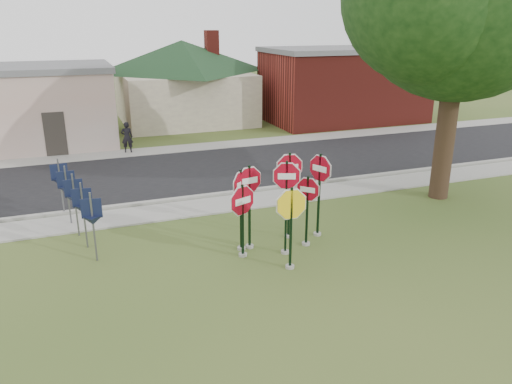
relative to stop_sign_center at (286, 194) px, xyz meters
name	(u,v)px	position (x,y,z in m)	size (l,w,h in m)	color
ground	(298,270)	(-0.09, -1.07, -1.79)	(120.00, 120.00, 0.00)	#37521E
sidewalk_near	(234,203)	(-0.09, 4.43, -1.76)	(60.00, 1.60, 0.06)	gray
road	(202,171)	(-0.09, 8.93, -1.77)	(60.00, 7.00, 0.04)	black
sidewalk_far	(181,149)	(-0.09, 13.23, -1.76)	(60.00, 1.60, 0.06)	gray
curb	(226,194)	(-0.09, 5.43, -1.72)	(60.00, 0.20, 0.14)	gray
stop_sign_center	(286,194)	(0.00, 0.00, 0.00)	(0.99, 0.40, 2.85)	gray
stop_sign_yellow	(291,217)	(-0.25, -0.88, -0.31)	(1.17, 0.24, 2.41)	gray
stop_sign_left	(242,211)	(-1.20, 0.26, -0.43)	(1.09, 0.46, 2.25)	gray
stop_sign_right	(307,203)	(0.81, 0.30, -0.46)	(0.68, 0.72, 2.23)	gray
stop_sign_back_right	(289,182)	(0.55, 1.02, -0.02)	(1.10, 0.24, 2.80)	gray
stop_sign_back_left	(249,195)	(-0.83, 0.72, -0.16)	(1.07, 0.25, 2.62)	gray
stop_sign_far_right	(320,183)	(1.46, 0.82, -0.07)	(0.45, 1.05, 2.72)	gray
stop_sign_far_left	(241,200)	(-1.09, 0.68, -0.25)	(0.80, 0.64, 2.52)	gray
route_sign_row	(75,198)	(-5.49, 3.43, -0.57)	(1.43, 4.63, 2.00)	#59595E
building_house	(183,65)	(1.92, 20.93, 1.85)	(11.60, 11.60, 6.20)	beige
building_brick	(344,84)	(11.91, 17.43, 0.61)	(10.20, 6.20, 4.75)	maroon
bg_tree_right	(405,31)	(21.91, 24.93, 3.79)	(5.60, 5.60, 8.40)	#301E15
pedestrian	(127,137)	(-2.76, 13.35, -0.96)	(0.56, 0.37, 1.54)	black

